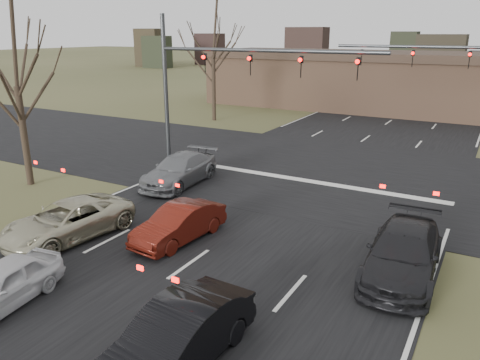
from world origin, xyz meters
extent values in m
plane|color=#434625|center=(0.00, 0.00, 0.00)|extent=(360.00, 360.00, 0.00)
cube|color=black|center=(0.00, 60.00, 0.01)|extent=(14.00, 300.00, 0.02)
cube|color=black|center=(0.00, 15.00, 0.01)|extent=(200.00, 14.00, 0.02)
cube|color=#8C654B|center=(2.00, 38.00, 2.30)|extent=(42.00, 10.00, 4.60)
cube|color=#38281E|center=(2.00, 38.00, 4.95)|extent=(42.40, 10.40, 0.70)
cylinder|color=#383A3D|center=(-8.50, 13.00, 4.00)|extent=(0.24, 0.24, 8.00)
cylinder|color=#383A3D|center=(-2.50, 13.00, 6.20)|extent=(12.00, 0.18, 0.18)
imported|color=black|center=(-5.83, 13.00, 5.50)|extent=(0.16, 0.20, 1.00)
imported|color=black|center=(-3.17, 13.00, 5.50)|extent=(0.16, 0.20, 1.00)
imported|color=black|center=(-0.50, 13.00, 5.50)|extent=(0.16, 0.20, 1.00)
imported|color=black|center=(2.17, 13.00, 5.50)|extent=(0.16, 0.20, 1.00)
cylinder|color=#383A3D|center=(3.50, 23.00, 6.20)|extent=(11.00, 0.18, 0.18)
imported|color=black|center=(5.86, 23.00, 5.50)|extent=(0.16, 0.20, 1.00)
imported|color=black|center=(2.71, 23.00, 5.50)|extent=(0.16, 0.20, 1.00)
imported|color=black|center=(-0.43, 23.00, 5.50)|extent=(0.16, 0.20, 1.00)
cylinder|color=black|center=(-11.50, 6.00, 2.34)|extent=(0.32, 0.32, 4.68)
cylinder|color=black|center=(-13.00, 25.00, 2.61)|extent=(0.32, 0.32, 5.23)
imported|color=#B8B395|center=(-4.92, 2.56, 0.66)|extent=(2.77, 5.01, 1.33)
imported|color=silver|center=(-3.00, -1.35, 0.61)|extent=(1.90, 3.73, 1.22)
imported|color=black|center=(2.53, -0.99, 0.71)|extent=(1.69, 4.38, 1.42)
imported|color=black|center=(5.99, 5.63, 0.72)|extent=(2.29, 5.06, 1.44)
imported|color=slate|center=(-5.19, 9.57, 0.71)|extent=(2.30, 5.01, 1.42)
imported|color=#50130B|center=(-1.36, 4.36, 0.63)|extent=(1.68, 3.93, 1.26)
camera|label=1|loc=(7.95, -7.82, 7.04)|focal=35.00mm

